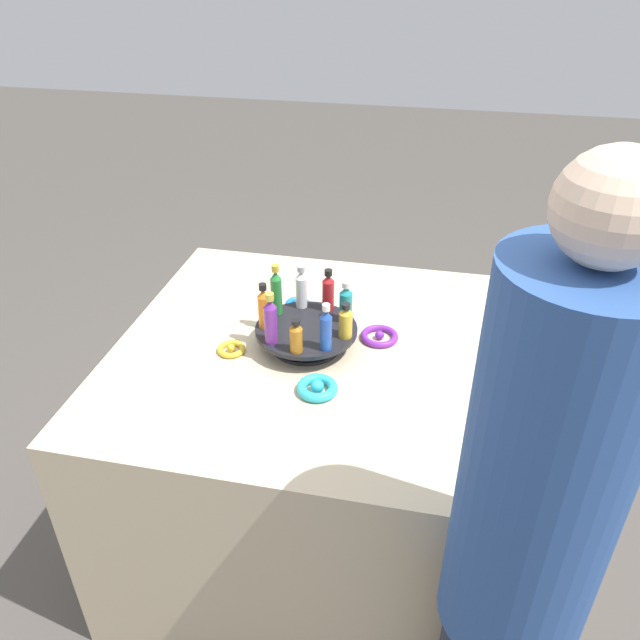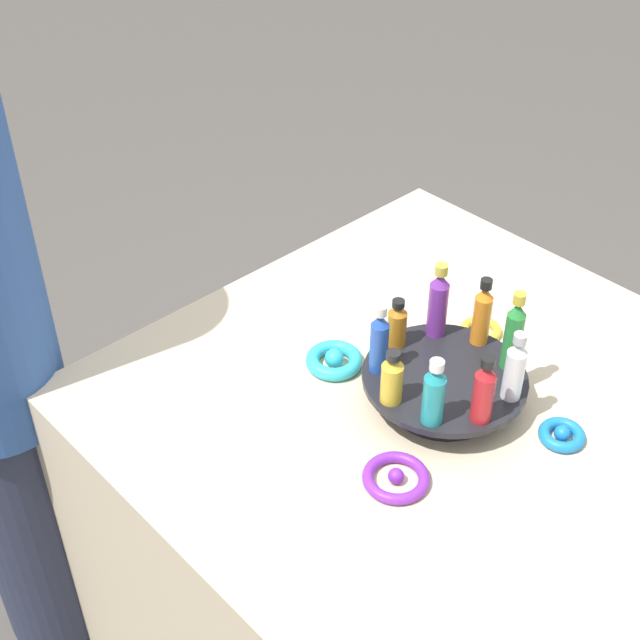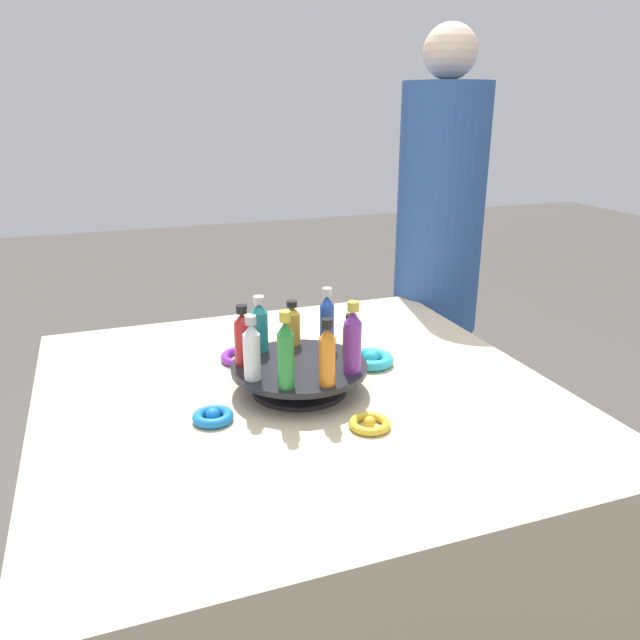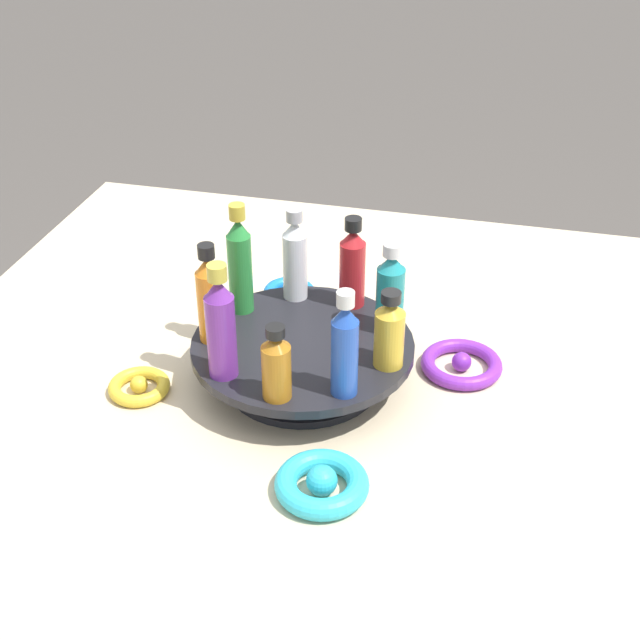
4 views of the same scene
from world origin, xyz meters
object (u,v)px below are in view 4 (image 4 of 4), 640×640
at_px(bottle_teal, 390,291).
at_px(bottle_orange, 210,297).
at_px(bottle_green, 240,263).
at_px(ribbon_bow_teal, 322,483).
at_px(bottle_clear, 295,258).
at_px(bottle_blue, 345,348).
at_px(bottle_purple, 221,326).
at_px(bottle_amber, 276,365).
at_px(display_stand, 303,357).
at_px(ribbon_bow_gold, 139,386).
at_px(bottle_gold, 389,332).
at_px(bottle_red, 352,266).
at_px(ribbon_bow_purple, 461,364).
at_px(ribbon_bow_blue, 289,292).

xyz_separation_m(bottle_teal, bottle_orange, (0.21, 0.08, 0.00)).
height_order(bottle_green, ribbon_bow_teal, bottle_green).
distance_m(bottle_clear, ribbon_bow_teal, 0.34).
relative_size(bottle_green, bottle_blue, 1.14).
relative_size(bottle_purple, bottle_amber, 1.56).
bearing_deg(display_stand, bottle_clear, -70.42).
xyz_separation_m(bottle_green, bottle_amber, (-0.10, 0.17, -0.03)).
relative_size(bottle_teal, ribbon_bow_gold, 1.57).
xyz_separation_m(bottle_gold, bottle_green, (0.21, -0.08, 0.02)).
xyz_separation_m(bottle_teal, bottle_green, (0.20, -0.00, 0.01)).
bearing_deg(bottle_orange, bottle_purple, 119.58).
bearing_deg(bottle_amber, bottle_red, -100.42).
xyz_separation_m(bottle_gold, ribbon_bow_purple, (-0.08, -0.09, -0.10)).
distance_m(bottle_red, ribbon_bow_teal, 0.32).
distance_m(display_stand, bottle_purple, 0.15).
relative_size(ribbon_bow_gold, ribbon_bow_teal, 0.75).
height_order(bottle_amber, ribbon_bow_blue, bottle_amber).
bearing_deg(bottle_amber, bottle_blue, -160.42).
bearing_deg(bottle_green, bottle_amber, 119.58).
distance_m(bottle_amber, ribbon_bow_purple, 0.29).
distance_m(bottle_clear, bottle_amber, 0.23).
bearing_deg(display_stand, bottle_red, -110.42).
relative_size(bottle_red, ribbon_bow_blue, 1.64).
bearing_deg(ribbon_bow_gold, ribbon_bow_teal, 155.41).
bearing_deg(bottle_blue, bottle_clear, -60.42).
xyz_separation_m(bottle_red, ribbon_bow_gold, (0.24, 0.18, -0.11)).
bearing_deg(ribbon_bow_teal, bottle_amber, -47.82).
xyz_separation_m(ribbon_bow_gold, ribbon_bow_blue, (-0.12, -0.27, 0.00)).
bearing_deg(bottle_clear, ribbon_bow_teal, 110.11).
xyz_separation_m(display_stand, bottle_gold, (-0.11, 0.02, 0.07)).
bearing_deg(display_stand, bottle_orange, 9.58).
bearing_deg(ribbon_bow_purple, bottle_clear, -8.50).
xyz_separation_m(bottle_red, bottle_purple, (0.11, 0.20, 0.01)).
bearing_deg(bottle_teal, bottle_clear, -20.42).
height_order(bottle_clear, bottle_green, bottle_green).
distance_m(bottle_gold, bottle_clear, 0.20).
relative_size(display_stand, bottle_blue, 2.10).
height_order(bottle_gold, ribbon_bow_gold, bottle_gold).
distance_m(bottle_purple, ribbon_bow_gold, 0.17).
bearing_deg(ribbon_bow_gold, ribbon_bow_blue, -114.59).
bearing_deg(bottle_amber, bottle_orange, -40.42).
relative_size(bottle_clear, bottle_orange, 0.98).
distance_m(bottle_clear, ribbon_bow_blue, 0.14).
bearing_deg(bottle_red, ribbon_bow_purple, 167.54).
distance_m(bottle_green, bottle_amber, 0.20).
height_order(bottle_red, bottle_clear, bottle_clear).
height_order(bottle_clear, ribbon_bow_teal, bottle_clear).
xyz_separation_m(display_stand, bottle_orange, (0.11, 0.02, 0.08)).
xyz_separation_m(bottle_green, ribbon_bow_teal, (-0.17, 0.25, -0.12)).
distance_m(bottle_clear, ribbon_bow_purple, 0.26).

